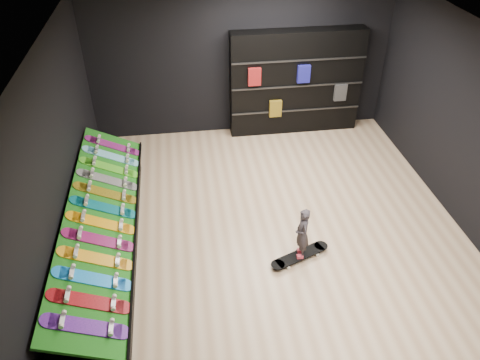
{
  "coord_description": "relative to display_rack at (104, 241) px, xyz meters",
  "views": [
    {
      "loc": [
        -1.29,
        -5.3,
        4.97
      ],
      "look_at": [
        -0.5,
        0.2,
        1.0
      ],
      "focal_mm": 35.0,
      "sensor_mm": 36.0,
      "label": 1
    }
  ],
  "objects": [
    {
      "name": "floor",
      "position": [
        2.55,
        0.0,
        -0.25
      ],
      "size": [
        6.0,
        7.0,
        0.01
      ],
      "primitive_type": "cube",
      "color": "#CBAD89",
      "rests_on": "ground"
    },
    {
      "name": "ceiling",
      "position": [
        2.55,
        0.0,
        2.75
      ],
      "size": [
        6.0,
        7.0,
        0.01
      ],
      "primitive_type": "cube",
      "color": "white",
      "rests_on": "ground"
    },
    {
      "name": "wall_back",
      "position": [
        2.55,
        3.5,
        1.25
      ],
      "size": [
        6.0,
        0.02,
        3.0
      ],
      "primitive_type": "cube",
      "color": "black",
      "rests_on": "ground"
    },
    {
      "name": "wall_left",
      "position": [
        -0.45,
        0.0,
        1.25
      ],
      "size": [
        0.02,
        7.0,
        3.0
      ],
      "primitive_type": "cube",
      "color": "black",
      "rests_on": "ground"
    },
    {
      "name": "wall_right",
      "position": [
        5.55,
        0.0,
        1.25
      ],
      "size": [
        0.02,
        7.0,
        3.0
      ],
      "primitive_type": "cube",
      "color": "black",
      "rests_on": "ground"
    },
    {
      "name": "display_rack",
      "position": [
        0.0,
        0.0,
        0.0
      ],
      "size": [
        0.9,
        4.5,
        0.5
      ],
      "primitive_type": null,
      "color": "black",
      "rests_on": "ground"
    },
    {
      "name": "turf_ramp",
      "position": [
        0.05,
        0.0,
        0.46
      ],
      "size": [
        0.92,
        4.5,
        0.46
      ],
      "primitive_type": "cube",
      "rotation": [
        0.0,
        0.44,
        0.0
      ],
      "color": "#11570D",
      "rests_on": "display_rack"
    },
    {
      "name": "back_shelving",
      "position": [
        3.64,
        3.32,
        0.82
      ],
      "size": [
        2.67,
        0.31,
        2.14
      ],
      "primitive_type": "cube",
      "color": "black",
      "rests_on": "ground"
    },
    {
      "name": "floor_skateboard",
      "position": [
        2.84,
        -0.53,
        -0.2
      ],
      "size": [
        0.99,
        0.57,
        0.09
      ],
      "primitive_type": null,
      "rotation": [
        0.0,
        0.0,
        0.38
      ],
      "color": "black",
      "rests_on": "ground"
    },
    {
      "name": "child",
      "position": [
        2.84,
        -0.53,
        0.09
      ],
      "size": [
        0.14,
        0.19,
        0.49
      ],
      "primitive_type": "imported",
      "rotation": [
        0.0,
        0.0,
        -1.59
      ],
      "color": "black",
      "rests_on": "floor_skateboard"
    },
    {
      "name": "display_board_0",
      "position": [
        0.06,
        -1.9,
        0.49
      ],
      "size": [
        0.93,
        0.22,
        0.5
      ],
      "primitive_type": null,
      "rotation": [
        0.0,
        0.44,
        0.0
      ],
      "color": "purple",
      "rests_on": "turf_ramp"
    },
    {
      "name": "display_board_1",
      "position": [
        0.06,
        -1.55,
        0.49
      ],
      "size": [
        0.93,
        0.22,
        0.5
      ],
      "primitive_type": null,
      "rotation": [
        0.0,
        0.44,
        0.0
      ],
      "color": "red",
      "rests_on": "turf_ramp"
    },
    {
      "name": "display_board_2",
      "position": [
        0.06,
        -1.21,
        0.49
      ],
      "size": [
        0.93,
        0.22,
        0.5
      ],
      "primitive_type": null,
      "rotation": [
        0.0,
        0.44,
        0.0
      ],
      "color": "blue",
      "rests_on": "turf_ramp"
    },
    {
      "name": "display_board_3",
      "position": [
        0.06,
        -0.86,
        0.49
      ],
      "size": [
        0.93,
        0.22,
        0.5
      ],
      "primitive_type": null,
      "rotation": [
        0.0,
        0.44,
        0.0
      ],
      "color": "orange",
      "rests_on": "turf_ramp"
    },
    {
      "name": "display_board_4",
      "position": [
        0.06,
        -0.52,
        0.49
      ],
      "size": [
        0.93,
        0.22,
        0.5
      ],
      "primitive_type": null,
      "rotation": [
        0.0,
        0.44,
        0.0
      ],
      "color": "#E5198C",
      "rests_on": "turf_ramp"
    },
    {
      "name": "display_board_5",
      "position": [
        0.06,
        -0.17,
        0.49
      ],
      "size": [
        0.93,
        0.22,
        0.5
      ],
      "primitive_type": null,
      "rotation": [
        0.0,
        0.44,
        0.0
      ],
      "color": "yellow",
      "rests_on": "turf_ramp"
    },
    {
      "name": "display_board_6",
      "position": [
        0.06,
        0.17,
        0.49
      ],
      "size": [
        0.93,
        0.22,
        0.5
      ],
      "primitive_type": null,
      "rotation": [
        0.0,
        0.44,
        0.0
      ],
      "color": "#0C8C99",
      "rests_on": "turf_ramp"
    },
    {
      "name": "display_board_7",
      "position": [
        0.06,
        0.52,
        0.49
      ],
      "size": [
        0.93,
        0.22,
        0.5
      ],
      "primitive_type": null,
      "rotation": [
        0.0,
        0.44,
        0.0
      ],
      "color": "yellow",
      "rests_on": "turf_ramp"
    },
    {
      "name": "display_board_8",
      "position": [
        0.06,
        0.86,
        0.49
      ],
      "size": [
        0.93,
        0.22,
        0.5
      ],
      "primitive_type": null,
      "rotation": [
        0.0,
        0.44,
        0.0
      ],
      "color": "black",
      "rests_on": "turf_ramp"
    },
    {
      "name": "display_board_9",
      "position": [
        0.06,
        1.21,
        0.49
      ],
      "size": [
        0.93,
        0.22,
        0.5
      ],
      "primitive_type": null,
      "rotation": [
        0.0,
        0.44,
        0.0
      ],
      "color": "green",
      "rests_on": "turf_ramp"
    },
    {
      "name": "display_board_10",
      "position": [
        0.06,
        1.55,
        0.49
      ],
      "size": [
        0.93,
        0.22,
        0.5
      ],
      "primitive_type": null,
      "rotation": [
        0.0,
        0.44,
        0.0
      ],
      "color": "#0CB2E5",
      "rests_on": "turf_ramp"
    },
    {
      "name": "display_board_11",
      "position": [
        0.06,
        1.9,
        0.49
      ],
      "size": [
        0.93,
        0.22,
        0.5
      ],
      "primitive_type": null,
      "rotation": [
        0.0,
        0.44,
        0.0
      ],
      "color": "#2626BF",
      "rests_on": "turf_ramp"
    }
  ]
}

